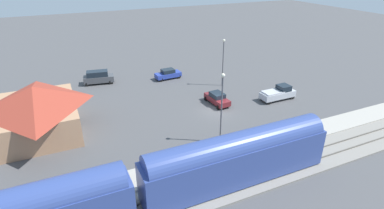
# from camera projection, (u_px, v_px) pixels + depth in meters

# --- Properties ---
(ground_plane) EXTENTS (200.00, 200.00, 0.00)m
(ground_plane) POSITION_uv_depth(u_px,v_px,m) (216.00, 111.00, 42.46)
(ground_plane) COLOR #4C4C4F
(railway_track) EXTENTS (4.80, 70.00, 0.30)m
(railway_track) POSITION_uv_depth(u_px,v_px,m) (282.00, 166.00, 30.92)
(railway_track) COLOR gray
(railway_track) RESTS_ON ground
(platform) EXTENTS (3.20, 46.00, 0.30)m
(platform) POSITION_uv_depth(u_px,v_px,m) (259.00, 146.00, 34.18)
(platform) COLOR #A8A399
(platform) RESTS_ON ground
(station_building) EXTENTS (12.27, 9.36, 5.87)m
(station_building) POSITION_uv_depth(u_px,v_px,m) (37.00, 109.00, 36.13)
(station_building) COLOR tan
(station_building) RESTS_ON ground
(pedestrian_on_platform) EXTENTS (0.36, 0.36, 1.71)m
(pedestrian_on_platform) POSITION_uv_depth(u_px,v_px,m) (231.00, 141.00, 32.99)
(pedestrian_on_platform) COLOR #23284C
(pedestrian_on_platform) RESTS_ON platform
(pickup_silver) EXTENTS (2.01, 5.42, 2.14)m
(pickup_silver) POSITION_uv_depth(u_px,v_px,m) (278.00, 93.00, 45.54)
(pickup_silver) COLOR silver
(pickup_silver) RESTS_ON ground
(sedan_blue) EXTENTS (2.13, 4.61, 1.74)m
(sedan_blue) POSITION_uv_depth(u_px,v_px,m) (168.00, 74.00, 53.67)
(sedan_blue) COLOR #283D9E
(sedan_blue) RESTS_ON ground
(sedan_maroon) EXTENTS (4.61, 2.49, 1.74)m
(sedan_maroon) POSITION_uv_depth(u_px,v_px,m) (217.00, 98.00, 44.18)
(sedan_maroon) COLOR maroon
(sedan_maroon) RESTS_ON ground
(suv_charcoal) EXTENTS (2.75, 5.16, 2.22)m
(suv_charcoal) POSITION_uv_depth(u_px,v_px,m) (98.00, 77.00, 51.44)
(suv_charcoal) COLOR #47494F
(suv_charcoal) RESTS_ON ground
(light_pole_near_platform) EXTENTS (0.44, 0.44, 8.33)m
(light_pole_near_platform) POSITION_uv_depth(u_px,v_px,m) (222.00, 101.00, 33.05)
(light_pole_near_platform) COLOR #515156
(light_pole_near_platform) RESTS_ON ground
(light_pole_lot_center) EXTENTS (0.44, 0.44, 7.78)m
(light_pole_lot_center) POSITION_uv_depth(u_px,v_px,m) (223.00, 57.00, 49.07)
(light_pole_lot_center) COLOR #515156
(light_pole_lot_center) RESTS_ON ground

